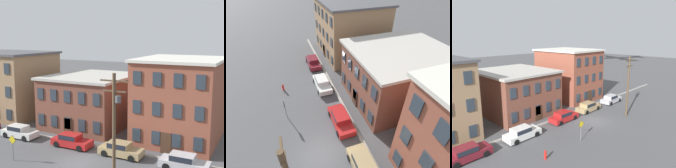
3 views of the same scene
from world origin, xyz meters
TOP-DOWN VIEW (x-y plane):
  - ground_plane at (0.00, 0.00)m, footprint 200.00×200.00m
  - kerb_strip at (0.00, 4.50)m, footprint 56.00×0.36m
  - apartment_corner at (-19.60, 10.85)m, footprint 12.48×10.22m
  - apartment_midblock at (-5.47, 11.45)m, footprint 10.34×11.42m
  - car_maroon at (-16.72, 3.22)m, footprint 4.40×1.92m
  - car_white at (-10.33, 3.05)m, footprint 4.40×1.92m
  - car_red at (-3.09, 3.24)m, footprint 4.40×1.92m
  - car_tan at (2.71, 3.31)m, footprint 4.40×1.92m
  - caution_sign at (-5.98, -2.36)m, footprint 0.94×0.08m
  - fire_hydrant at (-11.36, -2.26)m, footprint 0.24×0.34m

SIDE VIEW (x-z plane):
  - ground_plane at x=0.00m, z-range 0.00..0.00m
  - kerb_strip at x=0.00m, z-range 0.00..0.16m
  - fire_hydrant at x=-11.36m, z-range 0.00..0.96m
  - car_maroon at x=-16.72m, z-range 0.03..1.46m
  - car_white at x=-10.33m, z-range 0.03..1.46m
  - car_red at x=-3.09m, z-range 0.03..1.46m
  - car_tan at x=2.71m, z-range 0.03..1.46m
  - caution_sign at x=-5.98m, z-range 0.42..2.95m
  - apartment_midblock at x=-5.47m, z-range 0.01..6.71m
  - apartment_corner at x=-19.60m, z-range 0.01..9.42m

